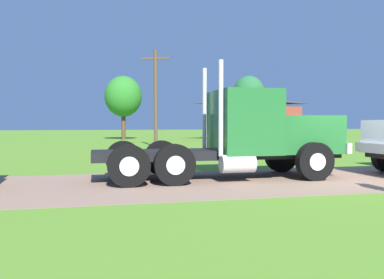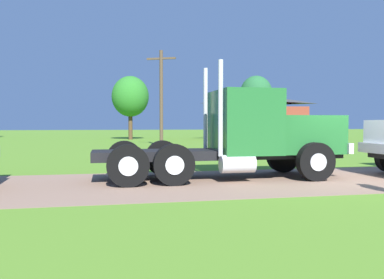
{
  "view_description": "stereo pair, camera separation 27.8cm",
  "coord_description": "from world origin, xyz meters",
  "views": [
    {
      "loc": [
        -7.32,
        -11.3,
        1.71
      ],
      "look_at": [
        -4.55,
        0.44,
        1.24
      ],
      "focal_mm": 37.89,
      "sensor_mm": 36.0,
      "label": 1
    },
    {
      "loc": [
        -7.05,
        -11.36,
        1.71
      ],
      "look_at": [
        -4.55,
        0.44,
        1.24
      ],
      "focal_mm": 37.89,
      "sensor_mm": 36.0,
      "label": 2
    }
  ],
  "objects": [
    {
      "name": "truck_foreground_white",
      "position": [
        -2.61,
        0.74,
        1.32
      ],
      "size": [
        7.82,
        2.66,
        3.54
      ],
      "color": "black",
      "rests_on": "ground_plane"
    },
    {
      "name": "tree_right",
      "position": [
        11.3,
        36.56,
        5.45
      ],
      "size": [
        3.99,
        3.99,
        7.68
      ],
      "color": "#513823",
      "rests_on": "ground_plane"
    },
    {
      "name": "dirt_track",
      "position": [
        0.0,
        0.0,
        0.0
      ],
      "size": [
        120.0,
        5.47,
        0.01
      ],
      "primitive_type": "cube",
      "color": "#8D6D58",
      "rests_on": "ground_plane"
    },
    {
      "name": "ground_plane",
      "position": [
        0.0,
        0.0,
        0.0
      ],
      "size": [
        200.0,
        200.0,
        0.0
      ],
      "primitive_type": "plane",
      "color": "#568525"
    },
    {
      "name": "utility_pole_near",
      "position": [
        -3.06,
        18.36,
        3.78
      ],
      "size": [
        2.06,
        1.04,
        7.08
      ],
      "color": "brown",
      "rests_on": "ground_plane"
    },
    {
      "name": "tree_mid",
      "position": [
        -4.51,
        32.37,
        4.58
      ],
      "size": [
        3.93,
        3.93,
        6.77
      ],
      "color": "#513823",
      "rests_on": "ground_plane"
    },
    {
      "name": "shed_building",
      "position": [
        9.22,
        30.17,
        2.31
      ],
      "size": [
        10.15,
        8.21,
        4.79
      ],
      "color": "brown",
      "rests_on": "ground_plane"
    }
  ]
}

